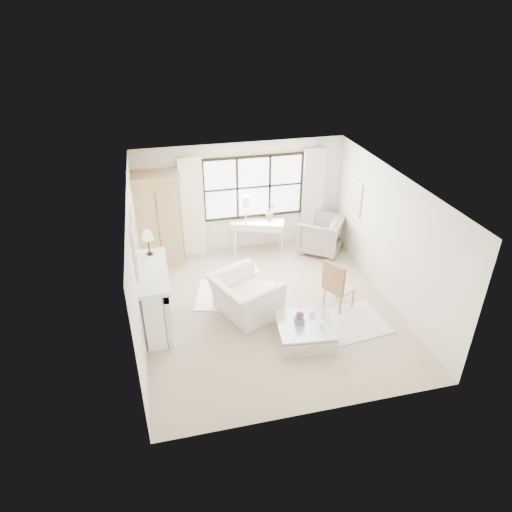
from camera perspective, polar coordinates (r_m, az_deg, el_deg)
The scene contains 32 objects.
floor at distance 9.43m, azimuth 1.73°, elevation -6.61°, with size 5.50×5.50×0.00m, color tan.
ceiling at distance 8.12m, azimuth 2.02°, elevation 8.92°, with size 5.50×5.50×0.00m, color white.
wall_back at distance 11.11m, azimuth -1.85°, elevation 7.32°, with size 5.00×5.00×0.00m, color silver.
wall_front at distance 6.55m, azimuth 8.24°, elevation -10.90°, with size 5.00×5.00×0.00m, color beige.
wall_left at distance 8.47m, azimuth -14.70°, elevation -1.36°, with size 5.50×5.50×0.00m, color silver.
wall_right at distance 9.59m, azimuth 16.45°, elevation 2.24°, with size 5.50×5.50×0.00m, color beige.
window_pane at distance 11.06m, azimuth -0.31°, elevation 8.62°, with size 2.40×0.02×1.50m, color silver.
window_frame at distance 11.05m, azimuth -0.30°, elevation 8.60°, with size 2.50×0.04×1.50m, color black, non-canonical shape.
curtain_rod at distance 10.72m, azimuth -0.25°, elevation 12.85°, with size 0.04×0.04×3.30m, color #BC9141.
curtain_left at distance 10.91m, azimuth -7.94°, elevation 5.94°, with size 0.55×0.10×2.47m, color white.
curtain_right at distance 11.53m, azimuth 7.12°, elevation 7.34°, with size 0.55×0.10×2.47m, color beige.
fireplace at distance 8.83m, azimuth -12.66°, elevation -5.10°, with size 0.58×1.66×1.26m.
mirror_frame at distance 8.23m, azimuth -14.93°, elevation 1.59°, with size 0.05×1.15×0.95m, color white.
mirror_glass at distance 8.23m, azimuth -14.72°, elevation 1.61°, with size 0.02×1.00×0.80m, color silver.
art_frame at distance 10.86m, azimuth 12.28°, elevation 7.23°, with size 0.04×0.62×0.82m, color white.
art_canvas at distance 10.85m, azimuth 12.18°, elevation 7.22°, with size 0.01×0.52×0.72m, color beige.
mantel_lamp at distance 8.82m, azimuth -13.41°, elevation 2.42°, with size 0.22×0.22×0.51m.
armoire at distance 10.71m, azimuth -12.18°, elevation 4.52°, with size 1.14×0.74×2.24m.
console_table at distance 11.34m, azimuth 0.17°, elevation 2.52°, with size 1.38×0.86×0.80m.
console_lamp at distance 10.87m, azimuth -1.33°, elevation 6.84°, with size 0.28×0.28×0.69m.
orchid_plant at distance 11.15m, azimuth 1.79°, elevation 5.57°, with size 0.24×0.20×0.44m, color #556F4A.
side_table at distance 9.81m, azimuth -0.81°, elevation -2.64°, with size 0.40×0.40×0.51m.
rug_left at distance 9.79m, azimuth -2.59°, elevation -4.96°, with size 1.65×1.16×0.03m, color white.
rug_right at distance 9.19m, azimuth 11.31°, elevation -8.26°, with size 1.48×1.11×0.03m, color silver.
club_armchair at distance 9.07m, azimuth -1.37°, elevation -5.08°, with size 1.26×1.10×0.82m, color white.
wingback_chair at distance 11.40m, azimuth 8.08°, elevation 2.66°, with size 0.96×0.99×0.90m, color gray.
french_chair at distance 9.44m, azimuth 10.23°, elevation -4.77°, with size 0.65×0.65×1.08m.
coffee_table at distance 8.59m, azimuth 6.07°, elevation -9.45°, with size 1.10×1.10×0.38m.
planter_box at distance 8.42m, azimuth 5.46°, elevation -8.08°, with size 0.16×0.16×0.12m, color slate.
planter_flowers at distance 8.34m, azimuth 5.50°, elevation -7.36°, with size 0.14×0.14×0.14m, color #5B2C6E.
pillar_candle at distance 8.39m, azimuth 8.27°, elevation -8.48°, with size 0.09×0.09×0.12m, color white.
coffee_vase at distance 8.64m, azimuth 7.05°, elevation -6.98°, with size 0.13×0.13×0.14m, color silver.
Camera 1 is at (-2.04, -7.32, 5.59)m, focal length 32.00 mm.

